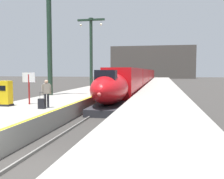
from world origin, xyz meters
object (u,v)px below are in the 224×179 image
rolling_suitcase (42,104)px  ticket_machine_yellow (6,94)px  passenger_near_edge (47,91)px  highspeed_train_main (142,77)px  station_column_far (91,46)px  departure_info_board (29,82)px  station_column_mid (49,28)px

rolling_suitcase → ticket_machine_yellow: bearing=166.4°
passenger_near_edge → ticket_machine_yellow: bearing=174.8°
highspeed_train_main → ticket_machine_yellow: 39.93m
passenger_near_edge → ticket_machine_yellow: passenger_near_edge is taller
highspeed_train_main → station_column_far: size_ratio=7.79×
passenger_near_edge → rolling_suitcase: bearing=-106.3°
highspeed_train_main → departure_info_board: (-4.48, -38.55, 0.59)m
station_column_far → departure_info_board: bearing=-85.9°
ticket_machine_yellow → station_column_mid: bearing=92.8°
rolling_suitcase → station_column_mid: bearing=111.7°
station_column_mid → passenger_near_edge: 9.69m
highspeed_train_main → rolling_suitcase: highspeed_train_main is taller
station_column_far → departure_info_board: station_column_far is taller
highspeed_train_main → passenger_near_edge: size_ratio=45.06×
station_column_far → passenger_near_edge: 22.08m
highspeed_train_main → station_column_far: (-5.90, -18.52, 4.92)m
highspeed_train_main → ticket_machine_yellow: bearing=-98.0°
station_column_far → passenger_near_edge: size_ratio=5.79×
passenger_near_edge → highspeed_train_main: bearing=86.2°
station_column_mid → passenger_near_edge: size_ratio=6.08×
station_column_far → ticket_machine_yellow: station_column_far is taller
station_column_mid → rolling_suitcase: (3.17, -7.96, -5.80)m
station_column_mid → rolling_suitcase: 10.35m
station_column_mid → departure_info_board: size_ratio=4.85×
station_column_far → ticket_machine_yellow: (0.35, -21.02, -5.10)m
passenger_near_edge → departure_info_board: 2.31m
passenger_near_edge → rolling_suitcase: size_ratio=1.72×
station_column_far → departure_info_board: 20.54m
rolling_suitcase → passenger_near_edge: bearing=73.7°
highspeed_train_main → rolling_suitcase: bearing=-93.9°
rolling_suitcase → highspeed_train_main: bearing=86.1°
passenger_near_edge → departure_info_board: size_ratio=0.80×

